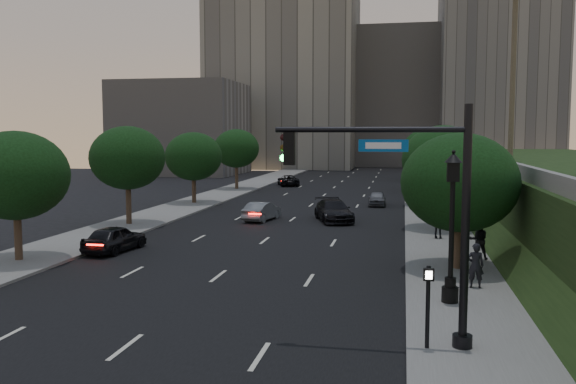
% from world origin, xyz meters
% --- Properties ---
extents(ground, '(160.00, 160.00, 0.00)m').
position_xyz_m(ground, '(0.00, 0.00, 0.00)').
color(ground, black).
rests_on(ground, ground).
extents(road_surface, '(16.00, 140.00, 0.02)m').
position_xyz_m(road_surface, '(0.00, 30.00, 0.01)').
color(road_surface, black).
rests_on(road_surface, ground).
extents(sidewalk_right, '(4.50, 140.00, 0.15)m').
position_xyz_m(sidewalk_right, '(10.25, 30.00, 0.07)').
color(sidewalk_right, slate).
rests_on(sidewalk_right, ground).
extents(sidewalk_left, '(4.50, 140.00, 0.15)m').
position_xyz_m(sidewalk_left, '(-10.25, 30.00, 0.07)').
color(sidewalk_left, slate).
rests_on(sidewalk_left, ground).
extents(parapet_wall, '(0.35, 90.00, 0.70)m').
position_xyz_m(parapet_wall, '(13.50, 28.00, 4.35)').
color(parapet_wall, slate).
rests_on(parapet_wall, embankment).
extents(office_block_left, '(26.00, 20.00, 32.00)m').
position_xyz_m(office_block_left, '(-14.00, 92.00, 16.00)').
color(office_block_left, gray).
rests_on(office_block_left, ground).
extents(office_block_mid, '(22.00, 18.00, 26.00)m').
position_xyz_m(office_block_mid, '(6.00, 102.00, 13.00)').
color(office_block_mid, '#9C978F').
rests_on(office_block_mid, ground).
extents(office_block_right, '(20.00, 22.00, 36.00)m').
position_xyz_m(office_block_right, '(24.00, 96.00, 18.00)').
color(office_block_right, gray).
rests_on(office_block_right, ground).
extents(office_block_filler, '(18.00, 16.00, 14.00)m').
position_xyz_m(office_block_filler, '(-26.00, 70.00, 7.00)').
color(office_block_filler, '#9C978F').
rests_on(office_block_filler, ground).
extents(tree_right_a, '(5.20, 5.20, 6.24)m').
position_xyz_m(tree_right_a, '(10.30, 8.00, 4.02)').
color(tree_right_a, '#38281C').
rests_on(tree_right_a, ground).
extents(tree_right_b, '(5.20, 5.20, 6.74)m').
position_xyz_m(tree_right_b, '(10.30, 20.00, 4.52)').
color(tree_right_b, '#38281C').
rests_on(tree_right_b, ground).
extents(tree_right_c, '(5.20, 5.20, 6.24)m').
position_xyz_m(tree_right_c, '(10.30, 33.00, 4.02)').
color(tree_right_c, '#38281C').
rests_on(tree_right_c, ground).
extents(tree_right_d, '(5.20, 5.20, 6.74)m').
position_xyz_m(tree_right_d, '(10.30, 47.00, 4.52)').
color(tree_right_d, '#38281C').
rests_on(tree_right_d, ground).
extents(tree_right_e, '(5.20, 5.20, 6.24)m').
position_xyz_m(tree_right_e, '(10.30, 62.00, 4.02)').
color(tree_right_e, '#38281C').
rests_on(tree_right_e, ground).
extents(tree_left_a, '(5.00, 5.00, 6.34)m').
position_xyz_m(tree_left_a, '(-10.30, 6.00, 4.21)').
color(tree_left_a, '#38281C').
rests_on(tree_left_a, ground).
extents(tree_left_b, '(5.00, 5.00, 6.71)m').
position_xyz_m(tree_left_b, '(-10.30, 18.00, 4.58)').
color(tree_left_b, '#38281C').
rests_on(tree_left_b, ground).
extents(tree_left_c, '(5.00, 5.00, 6.34)m').
position_xyz_m(tree_left_c, '(-10.30, 31.00, 4.21)').
color(tree_left_c, '#38281C').
rests_on(tree_left_c, ground).
extents(tree_left_d, '(5.00, 5.00, 6.71)m').
position_xyz_m(tree_left_d, '(-10.30, 45.00, 4.58)').
color(tree_left_d, '#38281C').
rests_on(tree_left_d, ground).
extents(traffic_signal_mast, '(5.68, 0.56, 7.00)m').
position_xyz_m(traffic_signal_mast, '(8.47, -2.52, 3.67)').
color(traffic_signal_mast, black).
rests_on(traffic_signal_mast, ground).
extents(street_lamp, '(0.64, 0.64, 5.62)m').
position_xyz_m(street_lamp, '(9.55, 2.19, 2.63)').
color(street_lamp, black).
rests_on(street_lamp, ground).
extents(pedestrian_signal, '(0.30, 0.33, 2.50)m').
position_xyz_m(pedestrian_signal, '(8.57, -2.83, 1.57)').
color(pedestrian_signal, black).
rests_on(pedestrian_signal, ground).
extents(sedan_near_left, '(2.17, 4.37, 1.43)m').
position_xyz_m(sedan_near_left, '(-7.00, 9.35, 0.72)').
color(sedan_near_left, black).
rests_on(sedan_near_left, ground).
extents(sedan_mid_left, '(2.14, 4.29, 1.35)m').
position_xyz_m(sedan_mid_left, '(-2.06, 22.11, 0.68)').
color(sedan_mid_left, slate).
rests_on(sedan_mid_left, ground).
extents(sedan_far_left, '(3.53, 5.10, 1.30)m').
position_xyz_m(sedan_far_left, '(-5.66, 51.21, 0.65)').
color(sedan_far_left, black).
rests_on(sedan_far_left, ground).
extents(sedan_near_right, '(3.66, 5.65, 1.52)m').
position_xyz_m(sedan_near_right, '(3.03, 22.66, 0.76)').
color(sedan_near_right, black).
rests_on(sedan_near_right, ground).
extents(sedan_far_right, '(1.63, 3.79, 1.28)m').
position_xyz_m(sedan_far_right, '(5.64, 32.81, 0.64)').
color(sedan_far_right, '#55565C').
rests_on(sedan_far_right, ground).
extents(pedestrian_a, '(0.65, 0.43, 1.77)m').
position_xyz_m(pedestrian_a, '(10.68, 4.51, 1.04)').
color(pedestrian_a, black).
rests_on(pedestrian_a, sidewalk_right).
extents(pedestrian_b, '(0.96, 0.77, 1.91)m').
position_xyz_m(pedestrian_b, '(11.44, 10.19, 1.11)').
color(pedestrian_b, black).
rests_on(pedestrian_b, sidewalk_right).
extents(pedestrian_c, '(1.11, 0.63, 1.79)m').
position_xyz_m(pedestrian_c, '(9.88, 15.88, 1.04)').
color(pedestrian_c, black).
rests_on(pedestrian_c, sidewalk_right).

